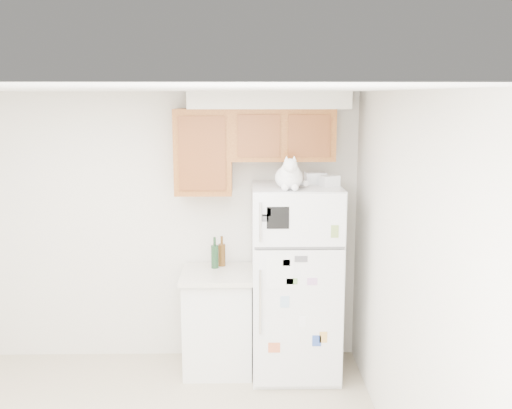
{
  "coord_description": "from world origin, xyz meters",
  "views": [
    {
      "loc": [
        0.87,
        -3.46,
        2.47
      ],
      "look_at": [
        0.96,
        1.55,
        1.55
      ],
      "focal_mm": 42.0,
      "sensor_mm": 36.0,
      "label": 1
    }
  ],
  "objects_px": {
    "storage_box_front": "(329,181)",
    "bottle_green": "(215,253)",
    "base_counter": "(218,320)",
    "bottle_amber": "(222,251)",
    "refrigerator": "(295,281)",
    "cat": "(289,176)",
    "storage_box_back": "(316,178)"
  },
  "relations": [
    {
      "from": "base_counter",
      "to": "cat",
      "type": "bearing_deg",
      "value": -22.25
    },
    {
      "from": "base_counter",
      "to": "storage_box_back",
      "type": "xyz_separation_m",
      "value": [
        0.87,
        0.05,
        1.29
      ]
    },
    {
      "from": "cat",
      "to": "storage_box_front",
      "type": "xyz_separation_m",
      "value": [
        0.36,
        0.17,
        -0.06
      ]
    },
    {
      "from": "base_counter",
      "to": "storage_box_back",
      "type": "distance_m",
      "value": 1.55
    },
    {
      "from": "refrigerator",
      "to": "base_counter",
      "type": "xyz_separation_m",
      "value": [
        -0.69,
        0.07,
        -0.39
      ]
    },
    {
      "from": "storage_box_front",
      "to": "bottle_green",
      "type": "bearing_deg",
      "value": 145.93
    },
    {
      "from": "storage_box_back",
      "to": "bottle_amber",
      "type": "height_order",
      "value": "storage_box_back"
    },
    {
      "from": "base_counter",
      "to": "bottle_amber",
      "type": "xyz_separation_m",
      "value": [
        0.03,
        0.18,
        0.6
      ]
    },
    {
      "from": "bottle_green",
      "to": "storage_box_front",
      "type": "bearing_deg",
      "value": -10.96
    },
    {
      "from": "refrigerator",
      "to": "storage_box_front",
      "type": "relative_size",
      "value": 11.33
    },
    {
      "from": "base_counter",
      "to": "cat",
      "type": "distance_m",
      "value": 1.5
    },
    {
      "from": "storage_box_back",
      "to": "bottle_green",
      "type": "bearing_deg",
      "value": 172.36
    },
    {
      "from": "base_counter",
      "to": "cat",
      "type": "xyz_separation_m",
      "value": [
        0.61,
        -0.25,
        1.35
      ]
    },
    {
      "from": "refrigerator",
      "to": "storage_box_front",
      "type": "distance_m",
      "value": 0.94
    },
    {
      "from": "base_counter",
      "to": "bottle_green",
      "type": "bearing_deg",
      "value": 104.61
    },
    {
      "from": "refrigerator",
      "to": "bottle_amber",
      "type": "distance_m",
      "value": 0.74
    },
    {
      "from": "storage_box_front",
      "to": "refrigerator",
      "type": "bearing_deg",
      "value": 155.59
    },
    {
      "from": "storage_box_front",
      "to": "bottle_amber",
      "type": "bearing_deg",
      "value": 141.15
    },
    {
      "from": "storage_box_back",
      "to": "bottle_amber",
      "type": "xyz_separation_m",
      "value": [
        -0.83,
        0.13,
        -0.69
      ]
    },
    {
      "from": "refrigerator",
      "to": "storage_box_front",
      "type": "height_order",
      "value": "storage_box_front"
    },
    {
      "from": "cat",
      "to": "bottle_amber",
      "type": "xyz_separation_m",
      "value": [
        -0.58,
        0.44,
        -0.75
      ]
    },
    {
      "from": "bottle_amber",
      "to": "base_counter",
      "type": "bearing_deg",
      "value": -99.93
    },
    {
      "from": "storage_box_front",
      "to": "bottle_amber",
      "type": "xyz_separation_m",
      "value": [
        -0.94,
        0.26,
        -0.69
      ]
    },
    {
      "from": "base_counter",
      "to": "refrigerator",
      "type": "bearing_deg",
      "value": -6.09
    },
    {
      "from": "refrigerator",
      "to": "bottle_green",
      "type": "relative_size",
      "value": 5.93
    },
    {
      "from": "bottle_amber",
      "to": "cat",
      "type": "bearing_deg",
      "value": -36.83
    },
    {
      "from": "base_counter",
      "to": "storage_box_back",
      "type": "height_order",
      "value": "storage_box_back"
    },
    {
      "from": "storage_box_back",
      "to": "bottle_green",
      "type": "height_order",
      "value": "storage_box_back"
    },
    {
      "from": "base_counter",
      "to": "cat",
      "type": "relative_size",
      "value": 2.2
    },
    {
      "from": "refrigerator",
      "to": "storage_box_back",
      "type": "height_order",
      "value": "storage_box_back"
    },
    {
      "from": "storage_box_front",
      "to": "bottle_amber",
      "type": "relative_size",
      "value": 0.54
    },
    {
      "from": "refrigerator",
      "to": "bottle_amber",
      "type": "xyz_separation_m",
      "value": [
        -0.66,
        0.26,
        0.21
      ]
    }
  ]
}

